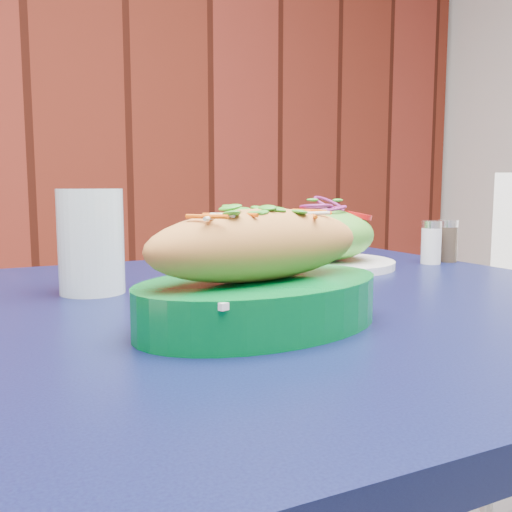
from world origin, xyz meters
TOP-DOWN VIEW (x-y plane):
  - brick_wall at (0.00, 2.97)m, footprint 4.90×0.04m
  - cafe_table at (-0.11, 1.24)m, footprint 0.92×0.92m
  - banh_mi_basket at (-0.25, 1.15)m, footprint 0.27×0.18m
  - salad_plate at (0.07, 1.40)m, footprint 0.22×0.22m
  - water_glass at (-0.32, 1.40)m, footprint 0.08×0.08m
  - salt_shaker at (0.24, 1.33)m, footprint 0.03×0.03m
  - pepper_shaker at (0.29, 1.33)m, footprint 0.03×0.03m

SIDE VIEW (x-z plane):
  - cafe_table at x=-0.11m, z-range 0.29..1.04m
  - salt_shaker at x=0.24m, z-range 0.75..0.82m
  - pepper_shaker at x=0.29m, z-range 0.75..0.82m
  - salad_plate at x=0.07m, z-range 0.74..0.85m
  - banh_mi_basket at x=-0.25m, z-range 0.74..0.86m
  - water_glass at x=-0.32m, z-range 0.75..0.88m
  - brick_wall at x=0.00m, z-range 0.00..2.80m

